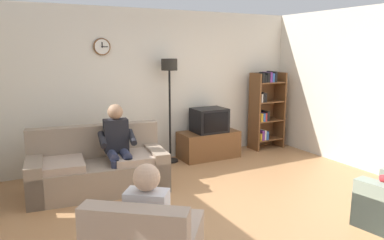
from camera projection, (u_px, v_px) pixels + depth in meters
ground_plane at (239, 213)px, 4.56m from camera, size 12.00×12.00×0.00m
back_wall_assembly at (157, 86)px, 6.62m from camera, size 6.20×0.17×2.70m
couch at (98, 169)px, 5.26m from camera, size 1.99×1.09×0.90m
tv_stand at (208, 144)px, 6.86m from camera, size 1.10×0.56×0.50m
tv at (209, 120)px, 6.75m from camera, size 0.60×0.49×0.44m
bookshelf at (265, 108)px, 7.43m from camera, size 0.68×0.36×1.58m
floor_lamp at (169, 82)px, 6.38m from camera, size 0.28×0.28×1.85m
person_on_couch at (118, 143)px, 5.21m from camera, size 0.54×0.57×1.24m
person_in_left_armchair at (151, 220)px, 3.04m from camera, size 0.62×0.64×1.12m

